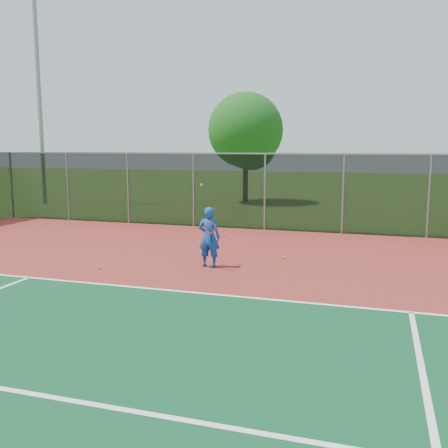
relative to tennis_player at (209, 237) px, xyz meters
name	(u,v)px	position (x,y,z in m)	size (l,w,h in m)	color
ground	(283,363)	(3.07, -5.45, -0.85)	(120.00, 120.00, 0.00)	#355D1A
court_apron	(303,320)	(3.07, -3.45, -0.84)	(30.00, 20.00, 0.02)	maroon
fence_back	(343,193)	(3.07, 6.55, 0.71)	(30.00, 0.06, 3.03)	black
tennis_player	(209,237)	(0.00, 0.00, 0.00)	(0.62, 0.62, 2.27)	#1348B2
practice_ball_0	(225,234)	(-1.08, 4.95, -0.80)	(0.07, 0.07, 0.07)	#ACCC17
practice_ball_1	(284,257)	(1.75, 1.64, -0.80)	(0.07, 0.07, 0.07)	#ACCC17
practice_ball_3	(213,265)	(0.09, 0.08, -0.80)	(0.07, 0.07, 0.07)	#ACCC17
practice_ball_4	(99,268)	(-2.75, -1.10, -0.80)	(0.07, 0.07, 0.07)	#ACCC17
floodlight_nw	(38,79)	(-14.09, 11.74, 6.19)	(0.90, 0.40, 12.52)	gray
tree_back_left	(247,134)	(-3.13, 15.93, 3.19)	(4.39, 4.39, 6.45)	#362313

